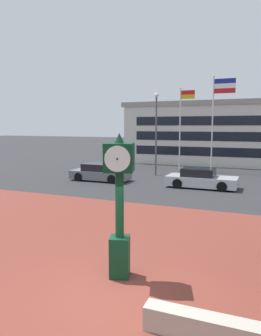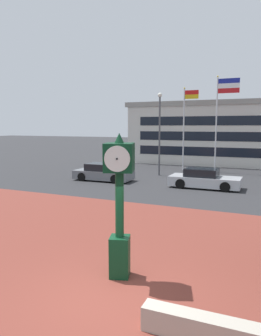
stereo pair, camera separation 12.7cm
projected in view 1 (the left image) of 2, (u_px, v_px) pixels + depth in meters
The scene contains 9 objects.
ground_plane at pixel (110, 298), 7.68m from camera, with size 200.00×200.00×0.00m, color #2D2D30.
plaza_brick_paving at pixel (146, 258), 9.97m from camera, with size 44.00×13.03×0.01m, color brown.
planter_wall at pixel (227, 333), 5.98m from camera, with size 3.20×0.40×0.50m, color #ADA393.
street_clock at pixel (119, 199), 8.50m from camera, with size 0.93×0.96×3.89m.
car_street_mid at pixel (201, 179), 21.31m from camera, with size 4.57×1.97×1.28m.
car_street_distant at pixel (100, 173), 24.11m from camera, with size 4.41×2.02×1.28m.
flagpole_primary at pixel (181, 123), 29.28m from camera, with size 1.35×0.14×7.50m.
flagpole_secondary at pixel (216, 113), 27.97m from camera, with size 1.90×0.14×8.35m.
street_lamp_post at pixel (156, 126), 26.21m from camera, with size 0.36×0.36×6.71m.
Camera 1 is at (3.29, -6.44, 4.07)m, focal length 34.45 mm.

